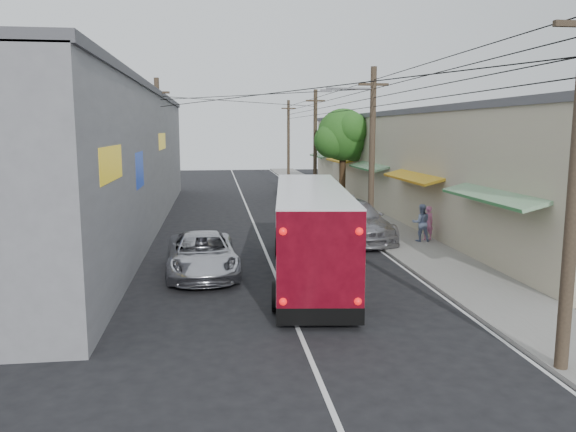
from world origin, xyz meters
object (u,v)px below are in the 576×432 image
object	(u,v)px
jeepney	(202,254)
parked_suv	(353,220)
parked_car_far	(291,187)
pedestrian_near	(428,223)
parked_car_mid	(315,204)
coach_bus	(310,230)
pedestrian_far	(421,223)

from	to	relation	value
jeepney	parked_suv	size ratio (longest dim) A/B	0.84
parked_car_far	pedestrian_near	world-z (taller)	pedestrian_near
jeepney	parked_car_mid	bearing A→B (deg)	60.63
coach_bus	parked_car_far	xyz separation A→B (m)	(2.59, 24.29, -0.93)
jeepney	pedestrian_near	world-z (taller)	pedestrian_near
parked_suv	pedestrian_far	world-z (taller)	parked_suv
parked_car_mid	pedestrian_near	bearing A→B (deg)	-63.08
parked_suv	parked_car_mid	size ratio (longest dim) A/B	1.56
coach_bus	parked_suv	bearing A→B (deg)	70.85
jeepney	pedestrian_near	bearing A→B (deg)	20.53
pedestrian_near	parked_suv	bearing A→B (deg)	-28.95
jeepney	parked_car_far	world-z (taller)	jeepney
pedestrian_far	parked_suv	bearing A→B (deg)	-18.66
jeepney	parked_car_mid	world-z (taller)	jeepney
parked_suv	parked_car_far	bearing A→B (deg)	85.65
jeepney	parked_suv	distance (m)	8.93
parked_car_mid	parked_car_far	xyz separation A→B (m)	(-0.10, 10.23, 0.02)
coach_bus	jeepney	bearing A→B (deg)	175.88
jeepney	parked_car_far	xyz separation A→B (m)	(6.39, 23.55, -0.02)
parked_car_far	parked_car_mid	bearing A→B (deg)	-87.05
coach_bus	jeepney	distance (m)	3.98
parked_car_mid	parked_car_far	distance (m)	10.23
parked_car_far	pedestrian_far	distance (m)	19.60
parked_car_mid	parked_car_far	bearing A→B (deg)	94.68
coach_bus	parked_car_far	size ratio (longest dim) A/B	2.58
jeepney	pedestrian_near	size ratio (longest dim) A/B	3.38
jeepney	pedestrian_near	distance (m)	11.15
parked_suv	parked_car_far	world-z (taller)	parked_suv
jeepney	parked_suv	xyz separation A→B (m)	(6.92, 5.64, 0.18)
jeepney	pedestrian_far	xyz separation A→B (m)	(9.77, 4.24, 0.23)
coach_bus	pedestrian_far	world-z (taller)	coach_bus
parked_car_mid	pedestrian_near	size ratio (longest dim) A/B	2.59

